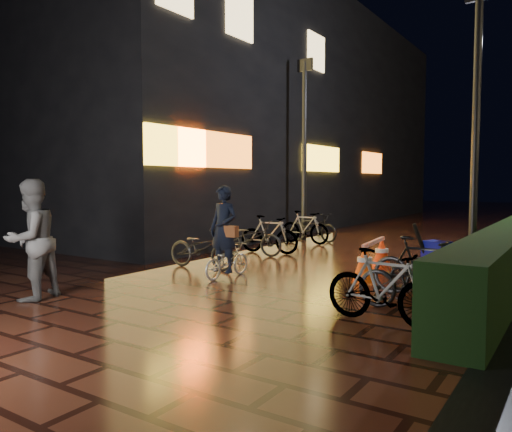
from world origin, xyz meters
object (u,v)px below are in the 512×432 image
Objects in this scene: traffic_barrier at (374,258)px; cart_assembly at (435,252)px; cyclist at (225,244)px; bystander_person at (31,240)px.

traffic_barrier is 1.13m from cart_assembly.
cyclist is at bearing -152.61° from cart_assembly.
traffic_barrier is 1.63× the size of cart_assembly.
cart_assembly is at bearing 123.65° from bystander_person.
cyclist is at bearing 143.65° from bystander_person.
traffic_barrier is (3.69, 4.66, -0.58)m from bystander_person.
cart_assembly is (1.11, 0.10, 0.20)m from traffic_barrier.
bystander_person is at bearing -128.38° from traffic_barrier.
cart_assembly is at bearing 5.01° from traffic_barrier.
bystander_person is at bearing -115.25° from cyclist.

